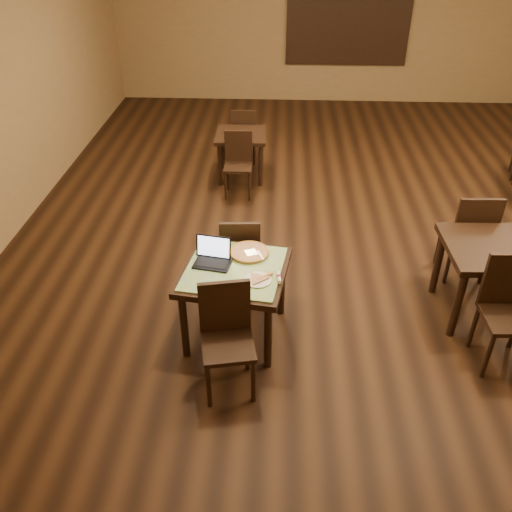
# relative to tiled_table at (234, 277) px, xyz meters

# --- Properties ---
(ground) EXTENTS (10.00, 10.00, 0.00)m
(ground) POSITION_rel_tiled_table_xyz_m (1.10, 2.17, -0.66)
(ground) COLOR black
(ground) RESTS_ON ground
(wall_back) EXTENTS (8.00, 0.02, 3.00)m
(wall_back) POSITION_rel_tiled_table_xyz_m (1.10, 7.17, 0.84)
(wall_back) COLOR olive
(wall_back) RESTS_ON ground
(wall_left) EXTENTS (0.02, 10.00, 3.00)m
(wall_left) POSITION_rel_tiled_table_xyz_m (-2.90, 2.17, 0.84)
(wall_left) COLOR olive
(wall_left) RESTS_ON ground
(mural) EXTENTS (2.34, 0.05, 1.64)m
(mural) POSITION_rel_tiled_table_xyz_m (1.60, 7.13, 0.89)
(mural) COLOR #296697
(mural) RESTS_ON wall_back
(tiled_table) EXTENTS (1.04, 1.04, 0.76)m
(tiled_table) POSITION_rel_tiled_table_xyz_m (0.00, 0.00, 0.00)
(tiled_table) COLOR black
(tiled_table) RESTS_ON ground
(chair_main_near) EXTENTS (0.50, 0.50, 0.99)m
(chair_main_near) POSITION_rel_tiled_table_xyz_m (-0.02, -0.62, -0.10)
(chair_main_near) COLOR black
(chair_main_near) RESTS_ON ground
(chair_main_far) EXTENTS (0.43, 0.43, 0.92)m
(chair_main_far) POSITION_rel_tiled_table_xyz_m (0.01, 0.62, -0.14)
(chair_main_far) COLOR black
(chair_main_far) RESTS_ON ground
(laptop) EXTENTS (0.36, 0.31, 0.22)m
(laptop) POSITION_rel_tiled_table_xyz_m (-0.20, 0.10, 0.16)
(laptop) COLOR black
(laptop) RESTS_ON tiled_table
(plate) EXTENTS (0.24, 0.24, 0.01)m
(plate) POSITION_rel_tiled_table_xyz_m (0.22, -0.18, 0.11)
(plate) COLOR white
(plate) RESTS_ON tiled_table
(pizza_slice) EXTENTS (0.29, 0.29, 0.02)m
(pizza_slice) POSITION_rel_tiled_table_xyz_m (0.22, -0.18, 0.13)
(pizza_slice) COLOR beige
(pizza_slice) RESTS_ON plate
(pizza_pan) EXTENTS (0.34, 0.34, 0.01)m
(pizza_pan) POSITION_rel_tiled_table_xyz_m (0.12, 0.24, 0.11)
(pizza_pan) COLOR silver
(pizza_pan) RESTS_ON tiled_table
(pizza_whole) EXTENTS (0.37, 0.37, 0.03)m
(pizza_whole) POSITION_rel_tiled_table_xyz_m (0.12, 0.24, 0.12)
(pizza_whole) COLOR beige
(pizza_whole) RESTS_ON pizza_pan
(spatula) EXTENTS (0.19, 0.27, 0.01)m
(spatula) POSITION_rel_tiled_table_xyz_m (0.14, 0.22, 0.13)
(spatula) COLOR silver
(spatula) RESTS_ON pizza_whole
(napkin_roll) EXTENTS (0.05, 0.16, 0.04)m
(napkin_roll) POSITION_rel_tiled_table_xyz_m (0.40, -0.14, 0.12)
(napkin_roll) COLOR white
(napkin_roll) RESTS_ON tiled_table
(other_table_b) EXTENTS (0.74, 0.74, 0.68)m
(other_table_b) POSITION_rel_tiled_table_xyz_m (-0.19, 3.48, -0.10)
(other_table_b) COLOR black
(other_table_b) RESTS_ON ground
(other_table_b_chair_near) EXTENTS (0.39, 0.39, 0.88)m
(other_table_b_chair_near) POSITION_rel_tiled_table_xyz_m (-0.19, 2.96, -0.16)
(other_table_b_chair_near) COLOR black
(other_table_b_chair_near) RESTS_ON ground
(other_table_b_chair_far) EXTENTS (0.39, 0.39, 0.88)m
(other_table_b_chair_far) POSITION_rel_tiled_table_xyz_m (-0.19, 3.99, -0.16)
(other_table_b_chair_far) COLOR black
(other_table_b_chair_far) RESTS_ON ground
(other_table_c) EXTENTS (0.88, 0.88, 0.80)m
(other_table_c) POSITION_rel_tiled_table_xyz_m (2.40, 0.42, 0.01)
(other_table_c) COLOR black
(other_table_c) RESTS_ON ground
(other_table_c_chair_near) EXTENTS (0.46, 0.46, 1.04)m
(other_table_c_chair_near) POSITION_rel_tiled_table_xyz_m (2.40, -0.18, -0.08)
(other_table_c_chair_near) COLOR black
(other_table_c_chair_near) RESTS_ON ground
(other_table_c_chair_far) EXTENTS (0.46, 0.46, 1.04)m
(other_table_c_chair_far) POSITION_rel_tiled_table_xyz_m (2.40, 1.03, -0.08)
(other_table_c_chair_far) COLOR black
(other_table_c_chair_far) RESTS_ON ground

